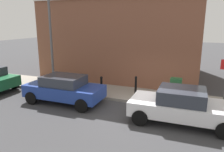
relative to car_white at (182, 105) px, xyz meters
name	(u,v)px	position (x,y,z in m)	size (l,w,h in m)	color
ground	(149,113)	(0.39, 1.40, -0.73)	(80.00, 80.00, 0.00)	#38383A
sidewalk	(62,86)	(2.44, 7.40, -0.65)	(2.30, 30.00, 0.15)	gray
corner_building	(127,22)	(7.41, 4.71, 3.26)	(7.74, 10.61, 7.96)	brown
car_white	(182,105)	(0.00, 0.00, 0.00)	(1.98, 4.15, 1.42)	silver
car_blue	(64,89)	(0.19, 5.68, 0.01)	(1.80, 3.94, 1.40)	navy
utility_cabinet	(175,90)	(2.16, 0.46, -0.04)	(0.46, 0.61, 1.15)	#1E4C28
bollard_near_cabinet	(136,85)	(2.26, 2.54, -0.02)	(0.14, 0.14, 1.04)	black
bollard_far_kerb	(101,85)	(1.54, 4.24, -0.02)	(0.14, 0.14, 1.04)	black
lamppost	(51,34)	(2.30, 7.88, 2.58)	(0.20, 0.44, 5.72)	#59595B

